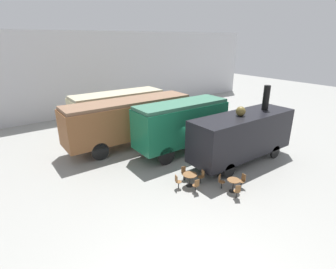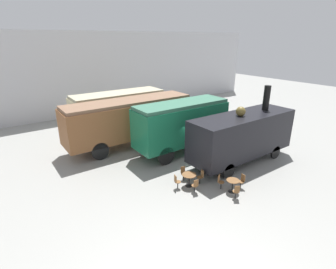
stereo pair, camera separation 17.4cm
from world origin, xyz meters
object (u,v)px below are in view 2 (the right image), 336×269
Objects in this scene: passenger_coach_vintage at (119,108)px; cafe_chair_0 at (177,181)px; passenger_coach_wooden at (130,118)px; streamlined_locomotive at (188,122)px; cafe_table_mid at (233,183)px; steam_locomotive at (242,134)px; visitor_person at (228,140)px; cafe_table_near at (189,177)px.

cafe_chair_0 is at bearing -99.34° from passenger_coach_vintage.
passenger_coach_wooden is 11.92× the size of cafe_chair_0.
streamlined_locomotive is 6.61m from cafe_table_mid.
passenger_coach_wooden is 1.27× the size of steam_locomotive.
steam_locomotive is 9.36× the size of cafe_chair_0.
streamlined_locomotive is 3.43m from visitor_person.
cafe_chair_0 reaches higher than cafe_table_near.
cafe_chair_0 is at bearing -177.01° from steam_locomotive.
streamlined_locomotive is 5.56× the size of visitor_person.
passenger_coach_vintage is 11.46× the size of cafe_table_mid.
passenger_coach_vintage is at bearing 109.65° from steam_locomotive.
cafe_chair_0 is at bearing 138.88° from cafe_table_mid.
cafe_chair_0 is (-0.77, 0.19, -0.09)m from cafe_table_near.
passenger_coach_vintage is 10.08× the size of cafe_table_near.
cafe_chair_0 is at bearing 166.46° from cafe_table_near.
passenger_coach_wooden is 7.86m from visitor_person.
passenger_coach_vintage is 9.82× the size of cafe_chair_0.
cafe_table_near is (-0.21, -7.71, -1.68)m from passenger_coach_wooden.
passenger_coach_wooden reaches higher than visitor_person.
cafe_table_near is (-3.32, -4.24, -1.72)m from streamlined_locomotive.
passenger_coach_wooden is at bearing 136.41° from visitor_person.
streamlined_locomotive is at bearing -73.42° from passenger_coach_vintage.
cafe_chair_0 is at bearing -161.52° from visitor_person.
visitor_person is (5.81, 2.39, 0.27)m from cafe_table_near.
steam_locomotive reaches higher than cafe_table_near.
cafe_table_mid is at bearing -81.65° from passenger_coach_wooden.
steam_locomotive is 9.61× the size of cafe_table_near.
cafe_table_mid is at bearing -49.58° from cafe_table_near.
passenger_coach_wooden is at bearing 88.43° from cafe_table_near.
steam_locomotive is 5.32m from cafe_table_near.
steam_locomotive is (3.99, -11.16, -0.12)m from passenger_coach_vintage.
steam_locomotive is at bearing 34.64° from cafe_table_mid.
steam_locomotive is at bearing 5.53° from cafe_table_near.
streamlined_locomotive reaches higher than visitor_person.
cafe_table_near is at bearing 130.42° from cafe_table_mid.
passenger_coach_wooden is 4.66m from streamlined_locomotive.
cafe_table_near is at bearing -157.67° from visitor_person.
cafe_table_near is at bearing -95.45° from passenger_coach_vintage.
steam_locomotive is at bearing 16.53° from cafe_chair_0.
streamlined_locomotive is 10.54× the size of cafe_table_near.
cafe_table_mid is at bearing -27.58° from cafe_chair_0.
passenger_coach_vintage is at bearing 77.13° from passenger_coach_wooden.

